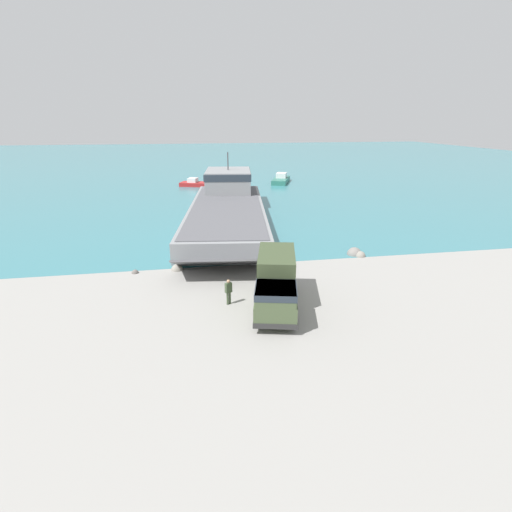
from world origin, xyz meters
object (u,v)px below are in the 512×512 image
Objects in this scene: moored_boat_a at (195,183)px; soldier_on_ramp at (229,290)px; military_truck at (276,282)px; landing_craft at (227,203)px; moored_boat_b at (281,179)px.

soldier_on_ramp is at bearing 19.96° from moored_boat_a.
military_truck reaches higher than soldier_on_ramp.
landing_craft reaches higher than moored_boat_b.
soldier_on_ramp is (-2.99, 0.79, -0.66)m from military_truck.
soldier_on_ramp is at bearing -91.57° from military_truck.
military_truck is 51.11m from moored_boat_a.
military_truck is 1.33× the size of moored_boat_a.
landing_craft is 5.99× the size of moored_boat_a.
landing_craft reaches higher than military_truck.
landing_craft is at bearing 84.31° from moored_boat_b.
moored_boat_b reaches higher than soldier_on_ramp.
moored_boat_a is at bearing 25.55° from moored_boat_b.
military_truck is at bearing 23.30° from moored_boat_a.
landing_craft is at bearing -165.85° from military_truck.
landing_craft is at bearing -33.82° from soldier_on_ramp.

